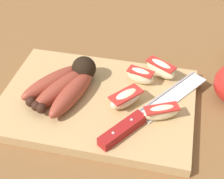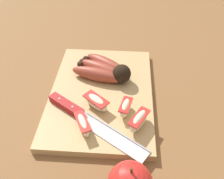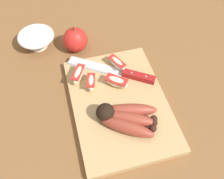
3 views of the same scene
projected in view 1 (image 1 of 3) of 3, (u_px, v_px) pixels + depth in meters
The scene contains 8 objects.
ground_plane at pixel (91, 99), 0.69m from camera, with size 6.00×6.00×0.00m, color brown.
cutting_board at pixel (97, 102), 0.67m from camera, with size 0.38×0.27×0.02m, color tan.
banana_bunch at pixel (66, 85), 0.66m from camera, with size 0.14×0.17×0.05m.
chefs_knife at pixel (141, 117), 0.62m from camera, with size 0.18×0.25×0.02m.
apple_wedge_near at pixel (126, 98), 0.64m from camera, with size 0.07×0.07×0.03m.
apple_wedge_middle at pixel (161, 69), 0.70m from camera, with size 0.07×0.05×0.04m.
apple_wedge_far at pixel (161, 112), 0.61m from camera, with size 0.07×0.05×0.03m.
apple_wedge_extra at pixel (140, 76), 0.69m from camera, with size 0.06×0.03×0.04m.
Camera 1 is at (-0.15, 0.48, 0.47)m, focal length 54.15 mm.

